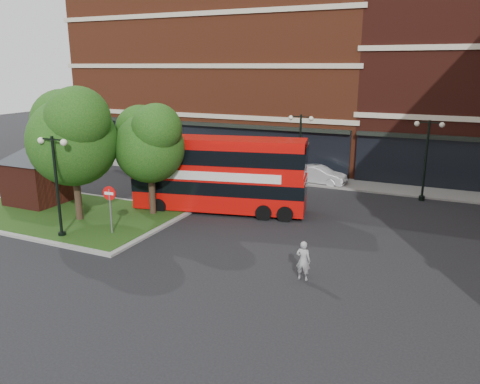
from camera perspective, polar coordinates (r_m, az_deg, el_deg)
The scene contains 15 objects.
ground at distance 21.01m, azimuth -10.45°, elevation -7.91°, with size 120.00×120.00×0.00m, color black.
pavement_far at distance 35.09m, azimuth 5.03°, elevation 1.78°, with size 44.00×3.00×0.12m, color slate.
terrace_far_left at distance 44.18m, azimuth -1.45°, elevation 13.67°, with size 26.00×12.00×14.00m, color maroon.
traffic_island at distance 28.09m, azimuth -20.45°, elevation -2.54°, with size 12.60×7.60×0.15m.
kiosk at distance 30.35m, azimuth -23.57°, elevation 2.81°, with size 6.51×6.51×3.60m.
tree_island_west at distance 25.83m, azimuth -19.84°, elevation 6.82°, with size 5.40×4.71×7.21m.
tree_island_east at distance 25.87m, azimuth -11.05°, elevation 6.21°, with size 4.46×3.90×6.29m.
lamp_island at distance 23.76m, azimuth -21.47°, elevation 1.17°, with size 1.72×0.36×5.00m.
lamp_far_left at distance 32.07m, azimuth 7.32°, elevation 5.49°, with size 1.72×0.36×5.00m.
lamp_far_right at distance 30.71m, azimuth 21.74°, elevation 4.11°, with size 1.72×0.36×5.00m.
bus at distance 26.50m, azimuth -2.53°, elevation 2.74°, with size 10.02×4.28×3.73m.
woman at distance 18.57m, azimuth 7.71°, elevation -8.28°, with size 0.58×0.38×1.60m, color #969598.
car_silver at distance 35.99m, azimuth -1.19°, elevation 3.26°, with size 1.71×4.24×1.45m, color silver.
car_white at distance 33.64m, azimuth 9.59°, elevation 2.06°, with size 1.36×3.90×1.29m, color silver.
no_entry_sign at distance 23.59m, azimuth -15.58°, elevation -1.02°, with size 0.70×0.13×2.52m.
Camera 1 is at (11.32, -15.72, 8.14)m, focal length 35.00 mm.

